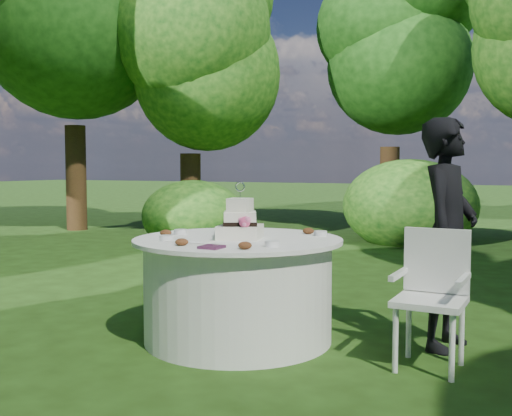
# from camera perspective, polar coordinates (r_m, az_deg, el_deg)

# --- Properties ---
(ground) EXTENTS (80.00, 80.00, 0.00)m
(ground) POSITION_cam_1_polar(r_m,az_deg,el_deg) (4.63, -1.72, -12.38)
(ground) COLOR #1D360E
(ground) RESTS_ON ground
(napkins) EXTENTS (0.14, 0.14, 0.02)m
(napkins) POSITION_cam_1_polar(r_m,az_deg,el_deg) (3.93, -4.25, -3.73)
(napkins) COLOR #4B203E
(napkins) RESTS_ON table
(feather_plume) EXTENTS (0.48, 0.07, 0.01)m
(feather_plume) POSITION_cam_1_polar(r_m,az_deg,el_deg) (4.24, -6.70, -3.21)
(feather_plume) COLOR white
(feather_plume) RESTS_ON table
(guest) EXTENTS (0.48, 0.66, 1.65)m
(guest) POSITION_cam_1_polar(r_m,az_deg,el_deg) (4.49, 17.79, -2.34)
(guest) COLOR black
(guest) RESTS_ON ground
(table) EXTENTS (1.56, 1.56, 0.77)m
(table) POSITION_cam_1_polar(r_m,az_deg,el_deg) (4.54, -1.73, -7.67)
(table) COLOR silver
(table) RESTS_ON ground
(cake) EXTENTS (0.37, 0.37, 0.42)m
(cake) POSITION_cam_1_polar(r_m,az_deg,el_deg) (4.42, -1.52, -1.48)
(cake) COLOR beige
(cake) RESTS_ON table
(chair) EXTENTS (0.46, 0.44, 0.89)m
(chair) POSITION_cam_1_polar(r_m,az_deg,el_deg) (4.09, 16.47, -7.26)
(chair) COLOR white
(chair) RESTS_ON ground
(votives) EXTENTS (1.13, 0.92, 0.04)m
(votives) POSITION_cam_1_polar(r_m,az_deg,el_deg) (4.52, -2.10, -2.55)
(votives) COLOR silver
(votives) RESTS_ON table
(petal_cups) EXTENTS (1.03, 1.11, 0.05)m
(petal_cups) POSITION_cam_1_polar(r_m,az_deg,el_deg) (4.32, -2.83, -2.80)
(petal_cups) COLOR #562D16
(petal_cups) RESTS_ON table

